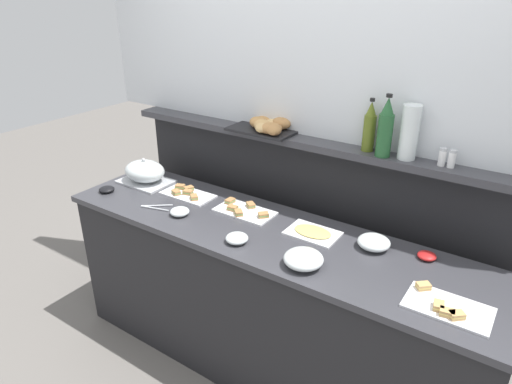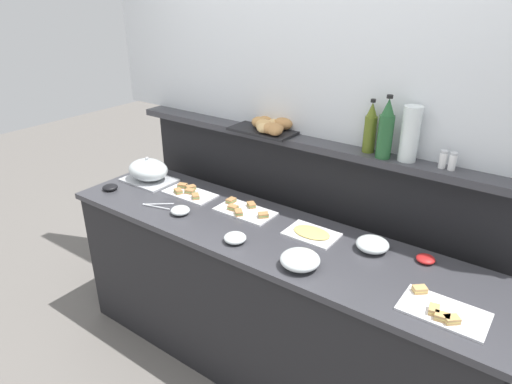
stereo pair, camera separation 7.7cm
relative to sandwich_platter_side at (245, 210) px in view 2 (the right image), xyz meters
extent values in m
plane|color=slate|center=(0.22, 0.49, -0.95)|extent=(12.00, 12.00, 0.00)
cube|color=black|center=(0.22, -0.11, -0.50)|extent=(2.43, 0.59, 0.90)
cube|color=#38383D|center=(0.22, -0.11, -0.03)|extent=(2.47, 0.63, 0.03)
cube|color=black|center=(0.22, 0.38, -0.30)|extent=(2.51, 0.08, 1.29)
cube|color=#38383D|center=(0.22, 0.33, 0.37)|extent=(2.51, 0.22, 0.04)
cube|color=silver|center=(0.22, 0.40, 1.02)|extent=(3.11, 0.08, 1.27)
cube|color=white|center=(0.00, 0.00, -0.01)|extent=(0.34, 0.19, 0.01)
cube|color=#AD7A47|center=(-0.06, -0.03, 0.00)|extent=(0.06, 0.05, 0.01)
cube|color=#66994C|center=(-0.06, -0.03, 0.01)|extent=(0.06, 0.05, 0.01)
cube|color=#AD7A47|center=(-0.06, -0.03, 0.02)|extent=(0.06, 0.05, 0.01)
cube|color=#AD7A47|center=(-0.13, 0.03, 0.00)|extent=(0.04, 0.06, 0.01)
cube|color=#66994C|center=(-0.13, 0.03, 0.01)|extent=(0.04, 0.06, 0.01)
cube|color=#AD7A47|center=(-0.13, 0.03, 0.02)|extent=(0.04, 0.06, 0.01)
cube|color=#AD7A47|center=(0.13, 0.00, 0.00)|extent=(0.07, 0.07, 0.01)
cube|color=#66994C|center=(0.13, 0.00, 0.01)|extent=(0.07, 0.07, 0.01)
cube|color=#AD7A47|center=(0.13, 0.00, 0.02)|extent=(0.07, 0.07, 0.01)
cube|color=#AD7A47|center=(0.01, 0.06, 0.00)|extent=(0.07, 0.07, 0.01)
cube|color=#66994C|center=(0.01, 0.06, 0.01)|extent=(0.07, 0.07, 0.01)
cube|color=#AD7A47|center=(0.01, 0.06, 0.02)|extent=(0.07, 0.07, 0.01)
cube|color=#AD7A47|center=(0.00, -0.06, 0.00)|extent=(0.07, 0.07, 0.01)
cube|color=#66994C|center=(0.00, -0.06, 0.01)|extent=(0.07, 0.07, 0.01)
cube|color=#AD7A47|center=(0.00, -0.06, 0.02)|extent=(0.07, 0.07, 0.01)
cube|color=silver|center=(-0.42, -0.01, -0.01)|extent=(0.34, 0.17, 0.01)
cube|color=#AD7A47|center=(-0.45, 0.03, 0.00)|extent=(0.06, 0.07, 0.01)
cube|color=#66994C|center=(-0.45, 0.03, 0.01)|extent=(0.06, 0.07, 0.01)
cube|color=#AD7A47|center=(-0.45, 0.03, 0.02)|extent=(0.06, 0.07, 0.01)
cube|color=#AD7A47|center=(-0.48, -0.05, 0.00)|extent=(0.07, 0.06, 0.01)
cube|color=#66994C|center=(-0.48, -0.05, 0.01)|extent=(0.07, 0.06, 0.01)
cube|color=#AD7A47|center=(-0.48, -0.05, 0.02)|extent=(0.07, 0.06, 0.01)
cube|color=#AD7A47|center=(-0.42, -0.01, 0.00)|extent=(0.06, 0.05, 0.01)
cube|color=#66994C|center=(-0.42, -0.01, 0.01)|extent=(0.06, 0.05, 0.01)
cube|color=#AD7A47|center=(-0.42, -0.01, 0.02)|extent=(0.06, 0.05, 0.01)
cube|color=#AD7A47|center=(-0.52, 0.02, 0.00)|extent=(0.07, 0.06, 0.01)
cube|color=#66994C|center=(-0.52, 0.02, 0.01)|extent=(0.07, 0.06, 0.01)
cube|color=#AD7A47|center=(-0.52, 0.02, 0.02)|extent=(0.07, 0.06, 0.01)
cube|color=#AD7A47|center=(-0.34, -0.05, 0.00)|extent=(0.07, 0.07, 0.01)
cube|color=#66994C|center=(-0.34, -0.05, 0.01)|extent=(0.07, 0.07, 0.01)
cube|color=#AD7A47|center=(-0.34, -0.05, 0.02)|extent=(0.07, 0.07, 0.01)
cube|color=silver|center=(1.18, -0.23, -0.01)|extent=(0.34, 0.20, 0.01)
cube|color=tan|center=(1.15, -0.27, 0.00)|extent=(0.05, 0.06, 0.01)
cube|color=#E5C666|center=(1.15, -0.27, 0.01)|extent=(0.05, 0.06, 0.01)
cube|color=tan|center=(1.15, -0.27, 0.02)|extent=(0.05, 0.06, 0.01)
cube|color=tan|center=(1.06, -0.17, 0.00)|extent=(0.07, 0.07, 0.01)
cube|color=#E5C666|center=(1.06, -0.17, 0.01)|extent=(0.07, 0.07, 0.01)
cube|color=tan|center=(1.06, -0.17, 0.02)|extent=(0.07, 0.07, 0.01)
cube|color=tan|center=(1.22, -0.29, 0.00)|extent=(0.07, 0.07, 0.01)
cube|color=#E5C666|center=(1.22, -0.29, 0.01)|extent=(0.07, 0.07, 0.01)
cube|color=tan|center=(1.22, -0.29, 0.02)|extent=(0.07, 0.07, 0.01)
cube|color=tan|center=(1.18, -0.29, 0.00)|extent=(0.06, 0.05, 0.01)
cube|color=#E5C666|center=(1.18, -0.29, 0.01)|extent=(0.06, 0.05, 0.01)
cube|color=tan|center=(1.18, -0.29, 0.02)|extent=(0.06, 0.05, 0.01)
cube|color=white|center=(0.44, 0.00, -0.01)|extent=(0.27, 0.19, 0.01)
ellipsoid|color=#E5C666|center=(0.44, 0.00, 0.01)|extent=(0.20, 0.13, 0.01)
cube|color=#B7BABF|center=(-0.79, -0.01, 0.00)|extent=(0.34, 0.24, 0.01)
ellipsoid|color=silver|center=(-0.79, -0.01, 0.07)|extent=(0.29, 0.23, 0.14)
sphere|color=#B7BABF|center=(-0.79, -0.01, 0.15)|extent=(0.02, 0.02, 0.02)
ellipsoid|color=silver|center=(0.16, -0.29, 0.01)|extent=(0.12, 0.12, 0.05)
ellipsoid|color=#BF4C3F|center=(0.16, -0.29, 0.00)|extent=(0.09, 0.09, 0.03)
ellipsoid|color=silver|center=(-0.28, -0.23, 0.01)|extent=(0.11, 0.11, 0.04)
ellipsoid|color=#F28C4C|center=(-0.28, -0.23, 0.00)|extent=(0.09, 0.09, 0.03)
ellipsoid|color=silver|center=(0.54, -0.29, 0.03)|extent=(0.19, 0.19, 0.07)
ellipsoid|color=#E5CC66|center=(0.54, -0.29, 0.01)|extent=(0.15, 0.15, 0.04)
ellipsoid|color=silver|center=(0.76, 0.04, 0.02)|extent=(0.16, 0.16, 0.06)
ellipsoid|color=white|center=(0.76, 0.04, 0.01)|extent=(0.13, 0.13, 0.04)
ellipsoid|color=black|center=(-0.88, -0.26, 0.01)|extent=(0.10, 0.10, 0.03)
ellipsoid|color=red|center=(1.00, 0.09, 0.00)|extent=(0.09, 0.09, 0.03)
cylinder|color=#B7BABF|center=(-0.47, -0.23, -0.01)|extent=(0.15, 0.12, 0.01)
cylinder|color=#B7BABF|center=(-0.45, -0.26, -0.01)|extent=(0.18, 0.06, 0.01)
sphere|color=#B7BABF|center=(-0.54, -0.28, -0.01)|extent=(0.01, 0.01, 0.01)
cylinder|color=#56661E|center=(0.58, 0.31, 0.48)|extent=(0.06, 0.06, 0.19)
cone|color=#56661E|center=(0.58, 0.31, 0.61)|extent=(0.05, 0.05, 0.07)
cylinder|color=black|center=(0.58, 0.31, 0.66)|extent=(0.03, 0.03, 0.02)
cylinder|color=#23562D|center=(0.67, 0.27, 0.50)|extent=(0.08, 0.08, 0.22)
cone|color=#23562D|center=(0.67, 0.27, 0.65)|extent=(0.06, 0.06, 0.08)
cylinder|color=black|center=(0.67, 0.27, 0.70)|extent=(0.03, 0.03, 0.02)
cylinder|color=white|center=(0.95, 0.30, 0.43)|extent=(0.03, 0.03, 0.08)
cylinder|color=#B7BABF|center=(0.95, 0.30, 0.47)|extent=(0.03, 0.03, 0.01)
cylinder|color=white|center=(1.00, 0.30, 0.43)|extent=(0.03, 0.03, 0.08)
cylinder|color=#B7BABF|center=(1.00, 0.30, 0.47)|extent=(0.03, 0.03, 0.01)
cube|color=black|center=(-0.07, 0.30, 0.40)|extent=(0.40, 0.26, 0.02)
ellipsoid|color=#AD7A47|center=(0.03, 0.23, 0.44)|extent=(0.16, 0.15, 0.07)
ellipsoid|color=#B7844C|center=(-0.10, 0.29, 0.44)|extent=(0.15, 0.14, 0.06)
ellipsoid|color=tan|center=(-0.04, 0.24, 0.44)|extent=(0.16, 0.16, 0.07)
ellipsoid|color=tan|center=(-0.03, 0.33, 0.43)|extent=(0.12, 0.13, 0.05)
ellipsoid|color=#B7844C|center=(-0.09, 0.38, 0.43)|extent=(0.17, 0.16, 0.06)
ellipsoid|color=#AD7A47|center=(0.05, 0.22, 0.43)|extent=(0.14, 0.15, 0.06)
ellipsoid|color=#AD7A47|center=(0.03, 0.34, 0.44)|extent=(0.13, 0.11, 0.07)
ellipsoid|color=tan|center=(-0.02, 0.24, 0.43)|extent=(0.12, 0.16, 0.06)
cylinder|color=silver|center=(0.78, 0.30, 0.52)|extent=(0.09, 0.09, 0.27)
camera|label=1|loc=(1.36, -1.89, 1.19)|focal=31.90mm
camera|label=2|loc=(1.42, -1.84, 1.19)|focal=31.90mm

